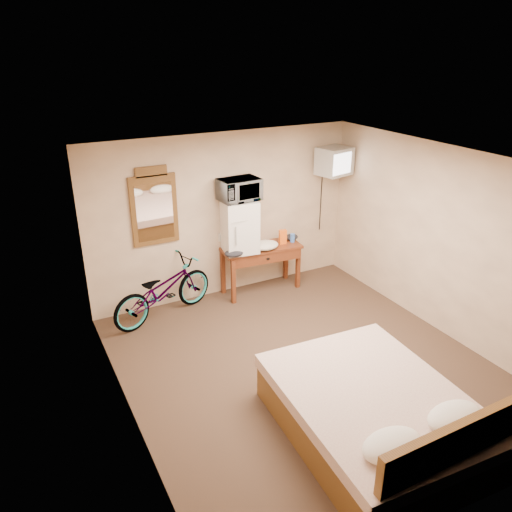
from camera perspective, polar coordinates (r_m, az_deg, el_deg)
name	(u,v)px	position (r m, az deg, el deg)	size (l,w,h in m)	color
room	(308,274)	(5.68, 6.02, -2.02)	(4.60, 4.64, 2.50)	#433121
desk	(262,255)	(7.73, 0.70, 0.11)	(1.28, 0.59, 0.75)	brown
mini_fridge	(240,226)	(7.42, -1.87, 3.45)	(0.54, 0.53, 0.79)	white
microwave	(239,190)	(7.25, -1.93, 7.59)	(0.58, 0.39, 0.32)	white
snack_bag	(283,237)	(7.79, 3.08, 2.20)	(0.11, 0.07, 0.23)	orange
blue_cup	(292,238)	(7.89, 4.18, 2.08)	(0.08, 0.08, 0.13)	#3C6ECE
cloth_cream	(265,245)	(7.59, 1.08, 1.24)	(0.41, 0.32, 0.13)	beige
cloth_dark_a	(234,253)	(7.34, -2.51, 0.35)	(0.30, 0.22, 0.11)	black
cloth_dark_b	(291,237)	(7.97, 4.08, 2.17)	(0.22, 0.18, 0.10)	black
crt_television	(334,161)	(8.00, 8.93, 10.66)	(0.57, 0.63, 0.43)	black
wall_mirror	(154,207)	(7.09, -11.57, 5.46)	(0.66, 0.04, 1.12)	brown
bicycle	(163,290)	(7.21, -10.59, -3.82)	(0.57, 1.63, 0.86)	black
bed	(377,416)	(5.27, 13.65, -17.32)	(1.75, 2.23, 0.90)	brown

